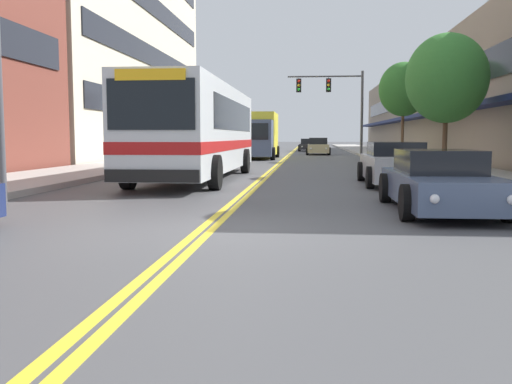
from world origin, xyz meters
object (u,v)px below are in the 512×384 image
at_px(car_beige_moving_second, 318,147).
at_px(street_tree_right_far, 403,89).
at_px(box_truck, 257,135).
at_px(car_charcoal_moving_lead, 309,145).
at_px(city_bus, 200,128).
at_px(car_slate_blue_parked_right_foreground, 439,182).
at_px(car_silver_parked_right_mid, 396,164).
at_px(fire_hydrant, 458,169).
at_px(street_tree_right_mid, 447,78).
at_px(car_champagne_parked_left_near, 201,153).
at_px(traffic_signal_mast, 336,97).

bearing_deg(car_beige_moving_second, street_tree_right_far, -70.14).
xyz_separation_m(box_truck, street_tree_right_far, (9.17, -3.99, 2.71)).
bearing_deg(car_charcoal_moving_lead, city_bus, -95.46).
bearing_deg(car_slate_blue_parked_right_foreground, car_beige_moving_second, 93.00).
distance_m(car_silver_parked_right_mid, car_beige_moving_second, 30.33).
height_order(box_truck, fire_hydrant, box_truck).
bearing_deg(street_tree_right_far, box_truck, 156.46).
distance_m(city_bus, street_tree_right_mid, 9.52).
bearing_deg(city_bus, car_beige_moving_second, 80.77).
bearing_deg(street_tree_right_mid, car_charcoal_moving_lead, 97.93).
height_order(car_silver_parked_right_mid, car_beige_moving_second, car_beige_moving_second).
height_order(car_champagne_parked_left_near, car_slate_blue_parked_right_foreground, car_champagne_parked_left_near).
relative_size(car_charcoal_moving_lead, fire_hydrant, 5.12).
distance_m(car_charcoal_moving_lead, car_beige_moving_second, 11.55).
bearing_deg(city_bus, box_truck, 89.12).
distance_m(car_champagne_parked_left_near, fire_hydrant, 17.43).
bearing_deg(car_beige_moving_second, fire_hydrant, -83.55).
xyz_separation_m(car_slate_blue_parked_right_foreground, box_truck, (-6.24, 27.25, 1.03)).
bearing_deg(car_beige_moving_second, car_charcoal_moving_lead, 93.98).
relative_size(car_beige_moving_second, street_tree_right_mid, 0.94).
xyz_separation_m(box_truck, street_tree_right_mid, (8.76, -16.66, 2.09)).
height_order(city_bus, car_champagne_parked_left_near, city_bus).
distance_m(car_charcoal_moving_lead, fire_hydrant, 43.37).
distance_m(car_champagne_parked_left_near, car_silver_parked_right_mid, 15.41).
relative_size(car_charcoal_moving_lead, box_truck, 0.59).
distance_m(car_charcoal_moving_lead, box_truck, 21.26).
xyz_separation_m(car_charcoal_moving_lead, traffic_signal_mast, (1.84, -20.32, 3.62)).
bearing_deg(street_tree_right_mid, car_silver_parked_right_mid, -120.28).
distance_m(car_slate_blue_parked_right_foreground, street_tree_right_mid, 11.32).
bearing_deg(box_truck, street_tree_right_far, -23.54).
height_order(car_champagne_parked_left_near, car_silver_parked_right_mid, car_champagne_parked_left_near).
relative_size(traffic_signal_mast, street_tree_right_far, 1.03).
relative_size(car_champagne_parked_left_near, car_beige_moving_second, 0.98).
bearing_deg(car_silver_parked_right_mid, street_tree_right_far, 80.39).
bearing_deg(fire_hydrant, car_slate_blue_parked_right_foreground, -108.13).
relative_size(city_bus, car_charcoal_moving_lead, 2.91).
distance_m(car_silver_parked_right_mid, car_charcoal_moving_lead, 41.88).
height_order(city_bus, car_slate_blue_parked_right_foreground, city_bus).
distance_m(car_silver_parked_right_mid, street_tree_right_far, 17.48).
bearing_deg(street_tree_right_far, car_champagne_parked_left_near, -160.39).
bearing_deg(car_silver_parked_right_mid, traffic_signal_mast, 92.54).
relative_size(car_champagne_parked_left_near, box_truck, 0.67).
bearing_deg(street_tree_right_mid, car_champagne_parked_left_near, 142.28).
xyz_separation_m(car_silver_parked_right_mid, street_tree_right_mid, (2.44, 4.18, 3.06)).
bearing_deg(street_tree_right_far, car_beige_moving_second, 109.86).
relative_size(car_slate_blue_parked_right_foreground, traffic_signal_mast, 0.82).
bearing_deg(car_charcoal_moving_lead, street_tree_right_mid, -82.07).
height_order(car_champagne_parked_left_near, street_tree_right_far, street_tree_right_far).
relative_size(car_champagne_parked_left_near, street_tree_right_mid, 0.92).
bearing_deg(car_charcoal_moving_lead, car_beige_moving_second, -86.02).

